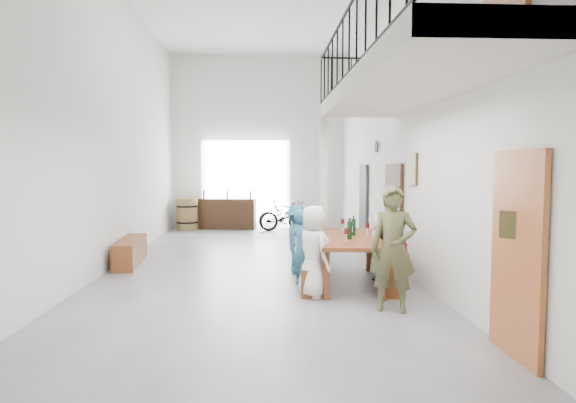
{
  "coord_description": "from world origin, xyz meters",
  "views": [
    {
      "loc": [
        0.16,
        -9.54,
        1.92
      ],
      "look_at": [
        0.63,
        -0.5,
        1.29
      ],
      "focal_mm": 30.0,
      "sensor_mm": 36.0,
      "label": 1
    }
  ],
  "objects": [
    {
      "name": "bench_inner",
      "position": [
        0.95,
        -1.74,
        0.21
      ],
      "size": [
        0.49,
        1.84,
        0.42
      ],
      "primitive_type": "cube",
      "rotation": [
        0.0,
        0.0,
        -0.11
      ],
      "color": "brown",
      "rests_on": "ground"
    },
    {
      "name": "guest_left_b",
      "position": [
        0.78,
        -1.83,
        0.63
      ],
      "size": [
        0.46,
        0.54,
        1.25
      ],
      "primitive_type": "imported",
      "rotation": [
        0.0,
        0.0,
        1.99
      ],
      "color": "#26647E",
      "rests_on": "ground"
    },
    {
      "name": "counter_bottles",
      "position": [
        -0.98,
        5.65,
        1.08
      ],
      "size": [
        1.54,
        0.23,
        0.28
      ],
      "color": "black",
      "rests_on": "serving_counter"
    },
    {
      "name": "tableware",
      "position": [
        1.63,
        -1.78,
        0.93
      ],
      "size": [
        0.56,
        1.73,
        0.35
      ],
      "color": "black",
      "rests_on": "tasting_table"
    },
    {
      "name": "bicycle_far",
      "position": [
        0.76,
        5.0,
        0.46
      ],
      "size": [
        1.58,
        0.76,
        0.92
      ],
      "primitive_type": "imported",
      "rotation": [
        0.0,
        0.0,
        1.35
      ],
      "color": "black",
      "rests_on": "ground"
    },
    {
      "name": "bench_wall",
      "position": [
        2.23,
        -1.74,
        0.23
      ],
      "size": [
        0.6,
        2.0,
        0.46
      ],
      "primitive_type": "cube",
      "rotation": [
        0.0,
        0.0,
        -0.17
      ],
      "color": "brown",
      "rests_on": "ground"
    },
    {
      "name": "bicycle_near",
      "position": [
        0.87,
        5.19,
        0.45
      ],
      "size": [
        1.82,
        1.11,
        0.9
      ],
      "primitive_type": "imported",
      "rotation": [
        0.0,
        0.0,
        1.9
      ],
      "color": "black",
      "rests_on": "ground"
    },
    {
      "name": "tasting_table",
      "position": [
        1.59,
        -1.73,
        0.71
      ],
      "size": [
        1.23,
        2.43,
        0.79
      ],
      "rotation": [
        0.0,
        0.0,
        -0.12
      ],
      "color": "brown",
      "rests_on": "ground"
    },
    {
      "name": "serving_counter",
      "position": [
        -0.98,
        5.65,
        0.47
      ],
      "size": [
        1.84,
        0.75,
        0.94
      ],
      "primitive_type": "cube",
      "rotation": [
        0.0,
        0.0,
        -0.15
      ],
      "color": "#3C2510",
      "rests_on": "ground"
    },
    {
      "name": "guest_left_c",
      "position": [
        0.89,
        -1.37,
        0.56
      ],
      "size": [
        0.55,
        0.64,
        1.13
      ],
      "primitive_type": "imported",
      "rotation": [
        0.0,
        0.0,
        1.83
      ],
      "color": "white",
      "rests_on": "ground"
    },
    {
      "name": "guest_left_d",
      "position": [
        0.78,
        -0.89,
        0.63
      ],
      "size": [
        0.57,
        0.87,
        1.26
      ],
      "primitive_type": "imported",
      "rotation": [
        0.0,
        0.0,
        1.71
      ],
      "color": "#26647E",
      "rests_on": "ground"
    },
    {
      "name": "guest_right_b",
      "position": [
        2.17,
        -1.67,
        0.54
      ],
      "size": [
        0.69,
        1.05,
        1.08
      ],
      "primitive_type": "imported",
      "rotation": [
        0.0,
        0.0,
        -1.16
      ],
      "color": "black",
      "rests_on": "ground"
    },
    {
      "name": "side_bench",
      "position": [
        -2.5,
        0.13,
        0.25
      ],
      "size": [
        0.55,
        1.81,
        0.5
      ],
      "primitive_type": "cube",
      "rotation": [
        0.0,
        0.0,
        0.09
      ],
      "color": "brown",
      "rests_on": "ground"
    },
    {
      "name": "host_standing",
      "position": [
        1.89,
        -3.27,
        0.84
      ],
      "size": [
        0.71,
        0.57,
        1.68
      ],
      "primitive_type": "imported",
      "rotation": [
        0.0,
        0.0,
        -0.32
      ],
      "color": "#4C4E2C",
      "rests_on": "ground"
    },
    {
      "name": "gateway_portal",
      "position": [
        -0.4,
        5.94,
        1.4
      ],
      "size": [
        2.8,
        0.08,
        2.8
      ],
      "primitive_type": "cube",
      "color": "white",
      "rests_on": "ground"
    },
    {
      "name": "right_wall_decor",
      "position": [
        2.7,
        -1.87,
        1.74
      ],
      "size": [
        0.07,
        8.28,
        5.07
      ],
      "color": "#AF5C2D",
      "rests_on": "ground"
    },
    {
      "name": "oak_barrel",
      "position": [
        -2.19,
        5.4,
        0.49
      ],
      "size": [
        0.67,
        0.67,
        0.99
      ],
      "color": "olive",
      "rests_on": "ground"
    },
    {
      "name": "guest_right_c",
      "position": [
        2.24,
        -1.13,
        0.55
      ],
      "size": [
        0.49,
        0.62,
        1.1
      ],
      "primitive_type": "imported",
      "rotation": [
        0.0,
        0.0,
        -1.87
      ],
      "color": "white",
      "rests_on": "ground"
    },
    {
      "name": "guest_right_a",
      "position": [
        2.16,
        -2.32,
        0.59
      ],
      "size": [
        0.54,
        0.74,
        1.17
      ],
      "primitive_type": "imported",
      "rotation": [
        0.0,
        0.0,
        -1.15
      ],
      "color": "red",
      "rests_on": "ground"
    },
    {
      "name": "floor",
      "position": [
        0.0,
        0.0,
        0.0
      ],
      "size": [
        12.0,
        12.0,
        0.0
      ],
      "primitive_type": "plane",
      "color": "#605F62",
      "rests_on": "ground"
    },
    {
      "name": "guest_left_a",
      "position": [
        0.9,
        -2.5,
        0.68
      ],
      "size": [
        0.67,
        0.79,
        1.37
      ],
      "primitive_type": "imported",
      "rotation": [
        0.0,
        0.0,
        2.0
      ],
      "color": "white",
      "rests_on": "ground"
    },
    {
      "name": "room_walls",
      "position": [
        0.0,
        0.0,
        3.55
      ],
      "size": [
        12.0,
        12.0,
        12.0
      ],
      "color": "silver",
      "rests_on": "ground"
    },
    {
      "name": "potted_plant",
      "position": [
        2.45,
        0.59,
        0.19
      ],
      "size": [
        0.39,
        0.36,
        0.38
      ],
      "primitive_type": "imported",
      "rotation": [
        0.0,
        0.0,
        0.18
      ],
      "color": "#19481E",
      "rests_on": "ground"
    },
    {
      "name": "balcony",
      "position": [
        1.98,
        -3.13,
        2.96
      ],
      "size": [
        1.52,
        5.62,
        4.0
      ],
      "color": "silver",
      "rests_on": "ground"
    }
  ]
}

